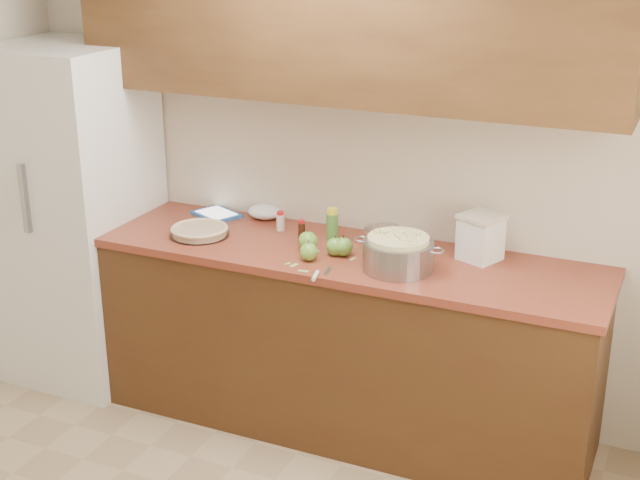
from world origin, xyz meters
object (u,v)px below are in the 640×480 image
at_px(colander, 398,254).
at_px(flour_canister, 481,237).
at_px(pie, 199,231).
at_px(tablet, 216,214).

bearing_deg(colander, flour_canister, 41.78).
bearing_deg(pie, tablet, 104.83).
bearing_deg(tablet, flour_canister, 23.27).
distance_m(pie, flour_canister, 1.36).
relative_size(pie, tablet, 1.01).
bearing_deg(colander, pie, 178.86).
relative_size(pie, colander, 0.70).
distance_m(flour_canister, tablet, 1.42).
height_order(flour_canister, tablet, flour_canister).
xyz_separation_m(colander, tablet, (-1.12, 0.32, -0.07)).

